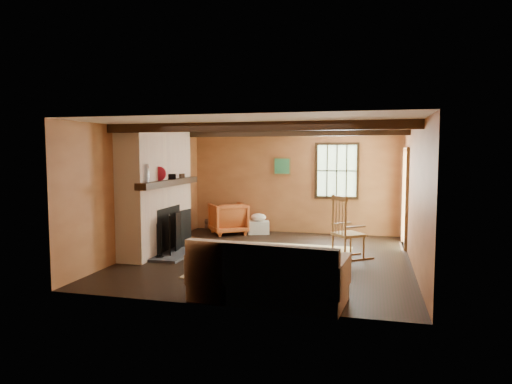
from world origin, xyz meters
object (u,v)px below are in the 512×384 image
(rocking_chair, at_px, (346,232))
(laundry_basket, at_px, (258,227))
(sofa, at_px, (268,279))
(fireplace, at_px, (158,195))
(armchair, at_px, (228,218))

(rocking_chair, relative_size, laundry_basket, 2.33)
(sofa, relative_size, laundry_basket, 4.19)
(fireplace, bearing_deg, armchair, 71.07)
(laundry_basket, height_order, armchair, armchair)
(sofa, relative_size, armchair, 2.58)
(laundry_basket, xyz_separation_m, armchair, (-0.69, -0.20, 0.22))
(rocking_chair, distance_m, sofa, 2.79)
(laundry_basket, bearing_deg, sofa, -74.53)
(laundry_basket, bearing_deg, rocking_chair, -44.17)
(sofa, xyz_separation_m, laundry_basket, (-1.32, 4.76, -0.14))
(sofa, distance_m, laundry_basket, 4.94)
(rocking_chair, relative_size, armchair, 1.44)
(fireplace, bearing_deg, laundry_basket, 58.73)
(fireplace, xyz_separation_m, sofa, (2.75, -2.41, -0.81))
(fireplace, relative_size, armchair, 2.96)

